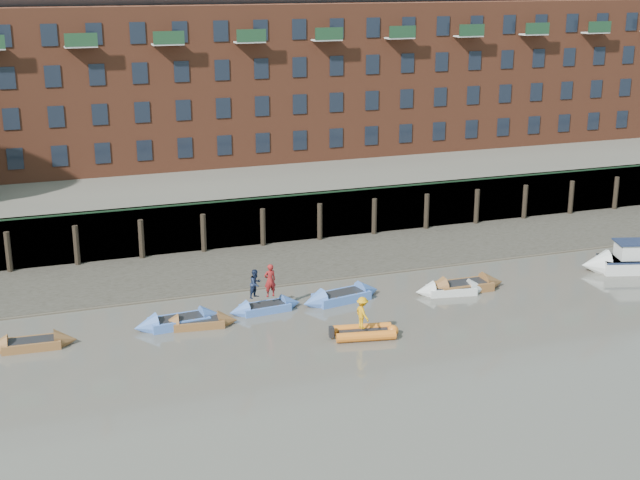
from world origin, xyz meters
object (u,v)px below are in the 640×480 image
rowboat_3 (265,308)px  rowboat_5 (451,290)px  person_rower_a (270,280)px  person_rib_crew (362,313)px  person_rower_b (256,284)px  rib_tender (367,332)px  motor_launch (623,261)px  rowboat_2 (198,323)px  rowboat_1 (179,322)px  rowboat_6 (464,286)px  rowboat_4 (341,297)px  rowboat_0 (32,344)px

rowboat_3 → rowboat_5: bearing=-9.9°
person_rower_a → person_rib_crew: bearing=115.8°
person_rib_crew → person_rower_b: bearing=31.2°
person_rower_a → person_rower_b: 0.79m
rib_tender → motor_launch: motor_launch is taller
rowboat_2 → person_rib_crew: size_ratio=2.55×
rowboat_1 → rib_tender: size_ratio=1.43×
person_rower_a → motor_launch: bearing=171.1°
motor_launch → person_rower_b: 23.00m
rib_tender → rowboat_5: bearing=41.2°
motor_launch → rib_tender: bearing=29.0°
rowboat_1 → person_rower_b: size_ratio=3.02×
rowboat_1 → rowboat_6: 16.45m
rowboat_3 → motor_launch: 22.51m
rowboat_4 → rowboat_5: size_ratio=1.15×
rowboat_4 → person_rower_b: 5.10m
person_rower_a → rowboat_2: bearing=7.1°
rowboat_0 → rowboat_4: rowboat_4 is taller
rowboat_6 → motor_launch: 10.81m
rowboat_3 → person_rower_a: bearing=5.8°
person_rib_crew → person_rower_a: bearing=25.8°
rowboat_2 → motor_launch: 26.35m
person_rower_a → person_rib_crew: 6.12m
person_rower_a → person_rower_b: size_ratio=1.15×
rowboat_6 → person_rib_crew: (-8.12, -4.41, 1.09)m
rowboat_0 → rowboat_4: (16.55, 0.99, 0.03)m
rowboat_1 → person_rower_a: bearing=2.3°
rowboat_0 → rowboat_6: 23.79m
rowboat_1 → person_rower_a: person_rower_a is taller
rowboat_2 → person_rower_a: person_rower_a is taller
rowboat_2 → motor_launch: motor_launch is taller
rowboat_4 → motor_launch: 18.07m
rowboat_4 → rib_tender: size_ratio=1.49×
rowboat_3 → rowboat_5: size_ratio=0.96×
rowboat_6 → person_rib_crew: 9.30m
rowboat_0 → person_rower_b: (11.64, 1.02, 1.37)m
rib_tender → person_rower_b: size_ratio=2.11×
rowboat_1 → rowboat_2: bearing=-29.3°
rowboat_5 → rib_tender: 8.07m
rowboat_5 → person_rib_crew: person_rib_crew is taller
rowboat_2 → person_rower_a: (4.17, 1.00, 1.50)m
rowboat_1 → rowboat_6: rowboat_6 is taller
rowboat_0 → rowboat_2: 8.25m
rowboat_0 → rowboat_5: rowboat_0 is taller
rowboat_6 → person_rib_crew: size_ratio=3.07×
person_rower_a → rowboat_3: bearing=4.3°
person_rower_a → person_rib_crew: size_ratio=1.12×
rowboat_3 → rowboat_4: 4.45m
rowboat_6 → rowboat_2: bearing=-178.1°
rowboat_6 → motor_launch: bearing=-0.1°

